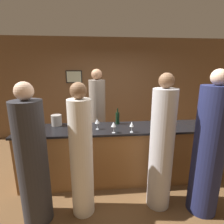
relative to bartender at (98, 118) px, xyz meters
name	(u,v)px	position (x,y,z in m)	size (l,w,h in m)	color
ground_plane	(121,178)	(0.41, -0.85, -0.92)	(14.00, 14.00, 0.00)	brown
back_wall	(111,89)	(0.40, 1.38, 0.48)	(8.00, 0.08, 2.80)	brown
bar_counter	(122,154)	(0.41, -0.85, -0.42)	(3.50, 0.66, 1.00)	brown
bartender	(98,118)	(0.00, 0.00, 0.00)	(0.34, 0.34, 1.97)	gray
guest_0	(161,148)	(0.86, -1.52, -0.02)	(0.33, 0.33, 1.93)	#B2B2B7
guest_1	(81,156)	(-0.24, -1.55, -0.06)	(0.30, 0.30, 1.82)	silver
guest_2	(208,151)	(1.44, -1.67, -0.01)	(0.39, 0.39, 1.98)	#1E234C
guest_3	(33,162)	(-0.83, -1.63, -0.07)	(0.37, 0.37, 1.84)	#2D2D33
wine_bottle_0	(211,124)	(1.82, -1.13, 0.18)	(0.08, 0.08, 0.28)	black
wine_bottle_1	(117,118)	(0.35, -0.66, 0.19)	(0.07, 0.07, 0.29)	black
ice_bucket	(57,120)	(-0.73, -0.63, 0.17)	(0.18, 0.18, 0.19)	#9E9993
wine_glass_0	(97,121)	(-0.02, -0.91, 0.21)	(0.07, 0.07, 0.18)	silver
wine_glass_1	(114,125)	(0.24, -1.10, 0.21)	(0.08, 0.08, 0.18)	silver
wine_glass_2	(132,124)	(0.52, -1.10, 0.20)	(0.07, 0.07, 0.17)	silver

